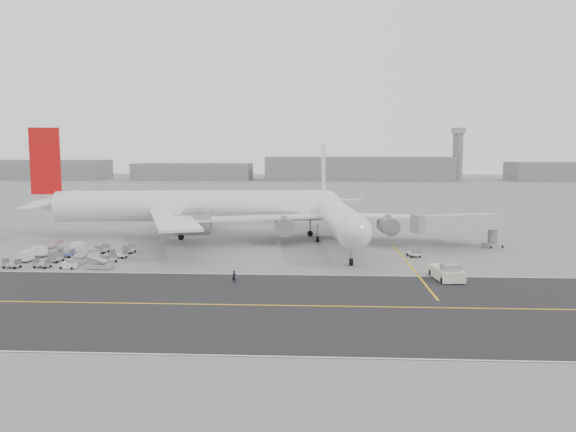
# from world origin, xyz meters

# --- Properties ---
(ground) EXTENTS (700.00, 700.00, 0.00)m
(ground) POSITION_xyz_m (0.00, 0.00, 0.00)
(ground) COLOR gray
(ground) RESTS_ON ground
(taxiway) EXTENTS (220.00, 59.00, 0.03)m
(taxiway) POSITION_xyz_m (5.02, -17.98, 0.01)
(taxiway) COLOR #272729
(taxiway) RESTS_ON ground
(horizon_buildings) EXTENTS (520.00, 28.00, 28.00)m
(horizon_buildings) POSITION_xyz_m (30.00, 260.00, 0.00)
(horizon_buildings) COLOR gray
(horizon_buildings) RESTS_ON ground
(control_tower) EXTENTS (7.00, 7.00, 31.25)m
(control_tower) POSITION_xyz_m (100.00, 265.00, 16.25)
(control_tower) COLOR gray
(control_tower) RESTS_ON ground
(airliner_a) EXTENTS (63.58, 62.65, 21.94)m
(airliner_a) POSITION_xyz_m (-10.74, 31.72, 6.31)
(airliner_a) COLOR white
(airliner_a) RESTS_ON ground
(airliner_b) EXTENTS (54.47, 55.27, 19.07)m
(airliner_b) POSITION_xyz_m (19.16, 26.78, 5.49)
(airliner_b) COLOR white
(airliner_b) RESTS_ON ground
(pushback_tug) EXTENTS (3.76, 8.54, 2.41)m
(pushback_tug) POSITION_xyz_m (33.42, -4.05, 0.99)
(pushback_tug) COLOR beige
(pushback_tug) RESTS_ON ground
(jet_bridge) EXTENTS (17.09, 8.20, 6.43)m
(jet_bridge) POSITION_xyz_m (40.61, 20.09, 4.48)
(jet_bridge) COLOR gray
(jet_bridge) RESTS_ON ground
(gse_cluster) EXTENTS (23.26, 22.64, 1.84)m
(gse_cluster) POSITION_xyz_m (-22.91, 6.88, 0.00)
(gse_cluster) COLOR #939398
(gse_cluster) RESTS_ON ground
(stray_dolly) EXTENTS (2.09, 2.91, 1.64)m
(stray_dolly) POSITION_xyz_m (31.77, 12.63, 0.00)
(stray_dolly) COLOR silver
(stray_dolly) RESTS_ON ground
(ground_crew_a) EXTENTS (0.73, 0.62, 1.70)m
(ground_crew_a) POSITION_xyz_m (4.97, -7.58, 0.85)
(ground_crew_a) COLOR black
(ground_crew_a) RESTS_ON ground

